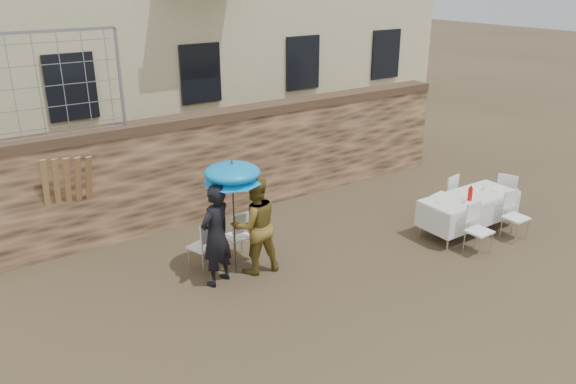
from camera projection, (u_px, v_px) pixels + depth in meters
ground at (349, 332)px, 8.22m from camera, size 80.00×80.00×0.00m
stone_wall at (197, 169)px, 11.67m from camera, size 13.00×0.50×2.20m
chain_link_fence at (26, 88)px, 9.37m from camera, size 3.20×0.06×1.80m
man_suit at (216, 235)px, 9.21m from camera, size 0.76×0.64×1.77m
woman_dress at (255, 225)px, 9.60m from camera, size 0.94×0.79×1.76m
umbrella at (232, 176)px, 9.16m from camera, size 0.98×0.98×1.92m
couple_chair_left at (202, 245)px, 9.78m from camera, size 0.61×0.61×0.96m
couple_chair_right at (238, 235)px, 10.14m from camera, size 0.49×0.49×0.96m
banquet_table at (470, 198)px, 11.14m from camera, size 2.10×0.85×0.78m
soda_bottle at (470, 194)px, 10.86m from camera, size 0.09×0.09×0.26m
table_chair_front_left at (479, 230)px, 10.34m from camera, size 0.50×0.50×0.96m
table_chair_front_right at (516, 216)px, 10.91m from camera, size 0.49×0.49×0.96m
table_chair_back at (444, 195)px, 11.95m from camera, size 0.55×0.55×0.96m
table_chair_side at (507, 193)px, 12.04m from camera, size 0.63×0.63×0.96m
wood_planks at (66, 205)px, 10.12m from camera, size 0.70×0.20×2.00m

